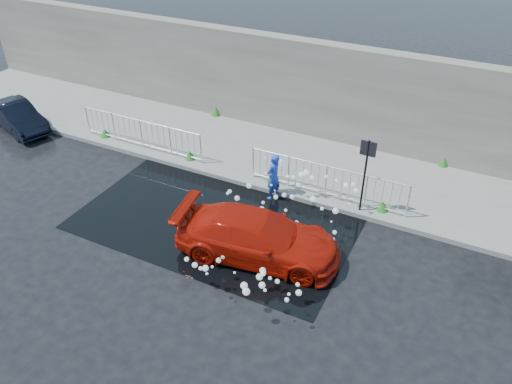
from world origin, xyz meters
TOP-DOWN VIEW (x-y plane):
  - ground at (0.00, 0.00)m, footprint 90.00×90.00m
  - pavement at (0.00, 5.00)m, footprint 30.00×4.00m
  - curb at (0.00, 3.00)m, footprint 30.00×0.25m
  - retaining_wall at (0.00, 7.20)m, footprint 30.00×0.60m
  - puddle at (0.50, 1.00)m, footprint 8.00×5.00m
  - sign_post at (4.20, 3.10)m, footprint 0.45×0.06m
  - railing_left at (-4.00, 3.35)m, footprint 5.05×0.05m
  - railing_right at (3.00, 3.35)m, footprint 5.05×0.05m
  - weeds at (-0.13, 4.49)m, footprint 12.17×3.93m
  - water_spray at (2.58, 0.91)m, footprint 3.68×5.58m
  - red_car at (2.30, 0.06)m, footprint 4.62×2.47m
  - dark_car at (-9.43, 2.60)m, footprint 3.49×2.12m
  - person at (1.50, 2.74)m, footprint 0.49×0.64m

SIDE VIEW (x-z plane):
  - ground at x=0.00m, z-range 0.00..0.00m
  - puddle at x=0.50m, z-range 0.00..0.01m
  - pavement at x=0.00m, z-range 0.00..0.15m
  - curb at x=0.00m, z-range 0.00..0.16m
  - weeds at x=-0.13m, z-range 0.11..0.56m
  - dark_car at x=-9.43m, z-range 0.00..1.09m
  - red_car at x=2.30m, z-range 0.00..1.28m
  - water_spray at x=2.58m, z-range 0.14..1.18m
  - railing_left at x=-4.00m, z-range 0.19..1.29m
  - railing_right at x=3.00m, z-range 0.19..1.29m
  - person at x=1.50m, z-range 0.00..1.56m
  - sign_post at x=4.20m, z-range 0.47..2.97m
  - retaining_wall at x=0.00m, z-range 0.15..3.65m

